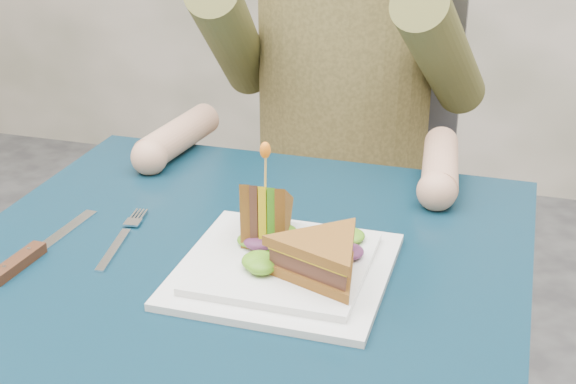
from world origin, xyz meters
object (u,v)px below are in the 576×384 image
(table, at_px, (235,312))
(fork, at_px, (121,240))
(knife, at_px, (27,256))
(plate, at_px, (284,267))
(chair, at_px, (351,180))
(diner, at_px, (344,21))
(sandwich_upright, at_px, (266,216))
(sandwich_flat, at_px, (322,258))

(table, xyz_separation_m, fork, (-0.16, 0.01, 0.08))
(knife, bearing_deg, plate, 10.96)
(chair, relative_size, fork, 5.19)
(chair, relative_size, diner, 1.25)
(diner, xyz_separation_m, sandwich_upright, (0.04, -0.58, -0.13))
(diner, xyz_separation_m, fork, (-0.16, -0.61, -0.18))
(fork, bearing_deg, knife, -137.91)
(diner, height_order, sandwich_flat, diner)
(fork, bearing_deg, diner, 74.82)
(table, xyz_separation_m, sandwich_flat, (0.13, -0.04, 0.12))
(plate, distance_m, sandwich_upright, 0.07)
(table, bearing_deg, knife, -163.33)
(plate, height_order, knife, plate)
(table, xyz_separation_m, chair, (0.00, 0.73, -0.11))
(sandwich_upright, bearing_deg, table, -137.73)
(sandwich_flat, bearing_deg, knife, -174.24)
(table, relative_size, fork, 4.18)
(diner, height_order, plate, diner)
(fork, bearing_deg, sandwich_flat, -8.44)
(chair, relative_size, sandwich_upright, 7.10)
(chair, bearing_deg, fork, -102.90)
(diner, relative_size, plate, 2.87)
(sandwich_upright, bearing_deg, knife, -159.52)
(plate, distance_m, fork, 0.24)
(table, relative_size, sandwich_flat, 4.02)
(plate, xyz_separation_m, fork, (-0.24, 0.02, -0.01))
(table, bearing_deg, sandwich_upright, 42.27)
(plate, bearing_deg, fork, 175.56)
(chair, height_order, fork, chair)
(diner, height_order, sandwich_upright, diner)
(table, distance_m, sandwich_upright, 0.14)
(table, height_order, sandwich_flat, sandwich_flat)
(knife, bearing_deg, sandwich_upright, 20.48)
(diner, bearing_deg, chair, 90.00)
(sandwich_flat, bearing_deg, sandwich_upright, 143.11)
(table, height_order, fork, fork)
(sandwich_flat, relative_size, fork, 1.04)
(chair, height_order, diner, diner)
(fork, bearing_deg, table, -1.97)
(diner, bearing_deg, knife, -110.36)
(table, relative_size, plate, 2.88)
(sandwich_flat, bearing_deg, plate, 155.56)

